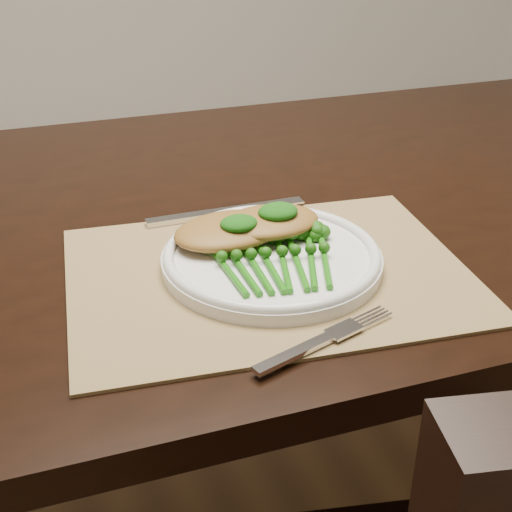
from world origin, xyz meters
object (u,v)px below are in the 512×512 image
object	(u,v)px
placemat	(268,274)
dining_table	(245,400)
chicken_fillet_left	(229,230)
broccolini_bundle	(277,265)
dinner_plate	(272,257)

from	to	relation	value
placemat	dining_table	bearing A→B (deg)	84.90
dining_table	placemat	xyz separation A→B (m)	(-0.04, -0.21, 0.37)
dining_table	placemat	bearing A→B (deg)	-99.61
chicken_fillet_left	broccolini_bundle	bearing A→B (deg)	-76.68
placemat	dinner_plate	distance (m)	0.02
dining_table	broccolini_bundle	bearing A→B (deg)	-98.06
dining_table	dinner_plate	xyz separation A→B (m)	(-0.03, -0.20, 0.39)
chicken_fillet_left	broccolini_bundle	world-z (taller)	chicken_fillet_left
dining_table	chicken_fillet_left	distance (m)	0.44
broccolini_bundle	chicken_fillet_left	bearing A→B (deg)	119.25
placemat	dinner_plate	size ratio (longest dim) A/B	1.77
dining_table	dinner_plate	size ratio (longest dim) A/B	6.06
placemat	chicken_fillet_left	xyz separation A→B (m)	(-0.03, 0.06, 0.03)
chicken_fillet_left	dinner_plate	bearing A→B (deg)	-60.77
dining_table	dinner_plate	distance (m)	0.44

